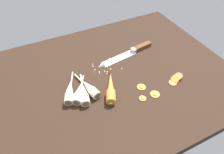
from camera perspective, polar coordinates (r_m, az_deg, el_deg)
The scene contains 12 objects.
ground_plane at distance 100.46cm, azimuth -0.50°, elevation -0.69°, with size 120.00×90.00×4.00cm, color #332116.
chefs_knife at distance 110.94cm, azimuth 3.66°, elevation 6.25°, with size 34.82×8.36×4.18cm.
whole_carrot at distance 91.07cm, azimuth -0.37°, elevation -3.08°, with size 11.23×20.21×4.20cm.
parsnip_front at distance 90.47cm, azimuth -9.28°, elevation -4.41°, with size 10.68×16.12×4.00cm.
parsnip_mid_left at distance 91.69cm, azimuth -11.76°, elevation -4.03°, with size 9.95×19.19×4.00cm.
parsnip_mid_right at distance 91.73cm, azimuth -6.35°, elevation -3.10°, with size 6.60×18.80×4.00cm.
parsnip_back at distance 90.04cm, azimuth -7.93°, elevation -4.50°, with size 6.59×19.20×4.00cm.
carrot_slice_stack at distance 101.27cm, azimuth 17.38°, elevation -0.57°, with size 8.15×5.27×3.03cm.
carrot_slice_stray_near at distance 90.47cm, azimuth 8.58°, elevation -5.89°, with size 3.13×3.13×0.70cm.
carrot_slice_stray_mid at distance 94.83cm, azimuth 8.22°, elevation -2.75°, with size 4.07×4.07×0.70cm.
carrot_slice_stray_far at distance 93.00cm, azimuth 11.95°, elevation -4.69°, with size 4.24×4.24×0.70cm.
mince_crumbs at distance 103.60cm, azimuth -2.27°, elevation 2.81°, with size 14.36×10.83×0.89cm.
Camera 1 is at (-30.13, -63.61, 69.68)cm, focal length 32.63 mm.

